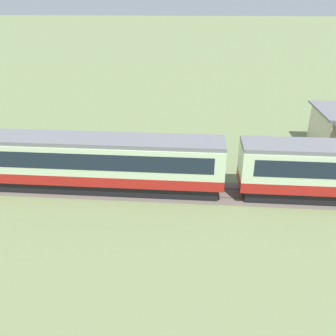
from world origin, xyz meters
name	(u,v)px	position (x,y,z in m)	size (l,w,h in m)	color
passenger_train	(236,166)	(-18.40, -0.79, 2.34)	(81.84, 3.07, 4.23)	#AD1E19
railway_track	(96,188)	(-29.14, -0.79, 0.01)	(136.49, 3.60, 0.04)	#665B51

